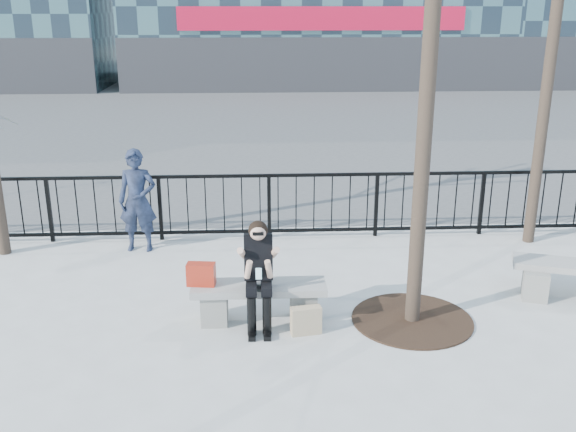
{
  "coord_description": "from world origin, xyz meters",
  "views": [
    {
      "loc": [
        -0.02,
        -7.19,
        3.73
      ],
      "look_at": [
        0.4,
        0.8,
        1.1
      ],
      "focal_mm": 40.0,
      "sensor_mm": 36.0,
      "label": 1
    }
  ],
  "objects_px": {
    "bench_main": "(259,298)",
    "bench_second": "(576,276)",
    "seated_woman": "(259,276)",
    "standing_man": "(138,201)"
  },
  "relations": [
    {
      "from": "bench_main",
      "to": "bench_second",
      "type": "bearing_deg",
      "value": 6.25
    },
    {
      "from": "seated_woman",
      "to": "bench_main",
      "type": "bearing_deg",
      "value": 90.0
    },
    {
      "from": "bench_second",
      "to": "seated_woman",
      "type": "xyz_separation_m",
      "value": [
        -4.23,
        -0.62,
        0.37
      ]
    },
    {
      "from": "bench_second",
      "to": "bench_main",
      "type": "bearing_deg",
      "value": -154.89
    },
    {
      "from": "bench_main",
      "to": "bench_second",
      "type": "relative_size",
      "value": 1.01
    },
    {
      "from": "bench_second",
      "to": "seated_woman",
      "type": "height_order",
      "value": "seated_woman"
    },
    {
      "from": "standing_man",
      "to": "bench_main",
      "type": "bearing_deg",
      "value": -51.08
    },
    {
      "from": "bench_main",
      "to": "seated_woman",
      "type": "bearing_deg",
      "value": -90.0
    },
    {
      "from": "bench_main",
      "to": "standing_man",
      "type": "bearing_deg",
      "value": 126.32
    },
    {
      "from": "seated_woman",
      "to": "standing_man",
      "type": "relative_size",
      "value": 0.82
    }
  ]
}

